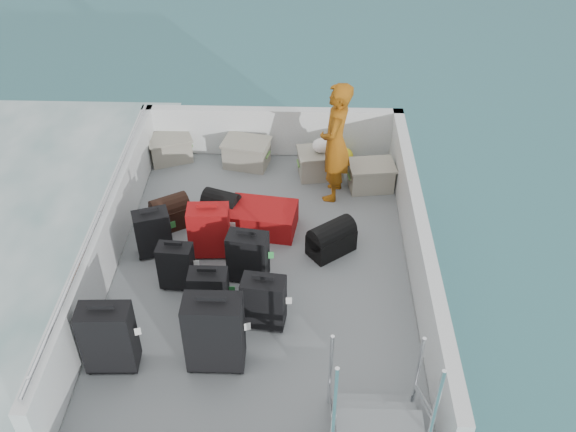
{
  "coord_description": "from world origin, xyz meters",
  "views": [
    {
      "loc": [
        0.46,
        -5.38,
        5.59
      ],
      "look_at": [
        0.28,
        0.47,
        1.0
      ],
      "focal_mm": 40.0,
      "sensor_mm": 36.0,
      "label": 1
    }
  ],
  "objects_px": {
    "suitcase_2": "(153,233)",
    "suitcase_5": "(209,231)",
    "suitcase_0": "(109,339)",
    "suitcase_1": "(176,267)",
    "crate_1": "(247,154)",
    "crate_3": "(371,177)",
    "suitcase_4": "(209,294)",
    "suitcase_7": "(248,257)",
    "suitcase_3": "(215,333)",
    "crate_2": "(321,164)",
    "passenger": "(335,143)",
    "suitcase_6": "(264,303)",
    "suitcase_8": "(263,219)",
    "crate_0": "(170,149)"
  },
  "relations": [
    {
      "from": "suitcase_2",
      "to": "passenger",
      "type": "relative_size",
      "value": 0.36
    },
    {
      "from": "suitcase_6",
      "to": "crate_3",
      "type": "xyz_separation_m",
      "value": [
        1.26,
        2.46,
        -0.13
      ]
    },
    {
      "from": "suitcase_3",
      "to": "crate_2",
      "type": "bearing_deg",
      "value": 72.43
    },
    {
      "from": "crate_2",
      "to": "suitcase_4",
      "type": "bearing_deg",
      "value": -114.06
    },
    {
      "from": "suitcase_5",
      "to": "crate_3",
      "type": "height_order",
      "value": "suitcase_5"
    },
    {
      "from": "suitcase_2",
      "to": "suitcase_5",
      "type": "xyz_separation_m",
      "value": [
        0.65,
        0.02,
        0.03
      ]
    },
    {
      "from": "suitcase_8",
      "to": "crate_1",
      "type": "xyz_separation_m",
      "value": [
        -0.31,
        1.41,
        0.02
      ]
    },
    {
      "from": "suitcase_0",
      "to": "suitcase_3",
      "type": "distance_m",
      "value": 0.99
    },
    {
      "from": "passenger",
      "to": "crate_3",
      "type": "bearing_deg",
      "value": 121.43
    },
    {
      "from": "suitcase_7",
      "to": "suitcase_2",
      "type": "bearing_deg",
      "value": 169.49
    },
    {
      "from": "crate_2",
      "to": "crate_3",
      "type": "xyz_separation_m",
      "value": [
        0.66,
        -0.27,
        -0.01
      ]
    },
    {
      "from": "suitcase_5",
      "to": "crate_3",
      "type": "xyz_separation_m",
      "value": [
        1.95,
        1.37,
        -0.15
      ]
    },
    {
      "from": "suitcase_0",
      "to": "suitcase_3",
      "type": "height_order",
      "value": "suitcase_3"
    },
    {
      "from": "suitcase_6",
      "to": "crate_0",
      "type": "bearing_deg",
      "value": 123.66
    },
    {
      "from": "suitcase_6",
      "to": "crate_3",
      "type": "relative_size",
      "value": 1.08
    },
    {
      "from": "suitcase_1",
      "to": "passenger",
      "type": "bearing_deg",
      "value": 49.47
    },
    {
      "from": "suitcase_6",
      "to": "suitcase_8",
      "type": "bearing_deg",
      "value": 101.47
    },
    {
      "from": "suitcase_5",
      "to": "crate_1",
      "type": "bearing_deg",
      "value": 79.05
    },
    {
      "from": "suitcase_0",
      "to": "suitcase_3",
      "type": "bearing_deg",
      "value": 0.96
    },
    {
      "from": "crate_2",
      "to": "suitcase_2",
      "type": "bearing_deg",
      "value": -139.38
    },
    {
      "from": "suitcase_8",
      "to": "suitcase_1",
      "type": "bearing_deg",
      "value": 147.67
    },
    {
      "from": "suitcase_5",
      "to": "suitcase_6",
      "type": "relative_size",
      "value": 1.07
    },
    {
      "from": "suitcase_4",
      "to": "crate_3",
      "type": "height_order",
      "value": "suitcase_4"
    },
    {
      "from": "suitcase_0",
      "to": "suitcase_7",
      "type": "distance_m",
      "value": 1.74
    },
    {
      "from": "suitcase_4",
      "to": "passenger",
      "type": "relative_size",
      "value": 0.37
    },
    {
      "from": "crate_0",
      "to": "suitcase_5",
      "type": "bearing_deg",
      "value": -67.57
    },
    {
      "from": "suitcase_0",
      "to": "crate_1",
      "type": "bearing_deg",
      "value": 71.71
    },
    {
      "from": "suitcase_2",
      "to": "suitcase_4",
      "type": "bearing_deg",
      "value": -71.38
    },
    {
      "from": "suitcase_0",
      "to": "suitcase_1",
      "type": "xyz_separation_m",
      "value": [
        0.44,
        1.1,
        -0.09
      ]
    },
    {
      "from": "suitcase_1",
      "to": "crate_0",
      "type": "relative_size",
      "value": 1.01
    },
    {
      "from": "suitcase_0",
      "to": "crate_2",
      "type": "bearing_deg",
      "value": 56.09
    },
    {
      "from": "suitcase_4",
      "to": "suitcase_5",
      "type": "xyz_separation_m",
      "value": [
        -0.12,
        0.97,
        0.03
      ]
    },
    {
      "from": "suitcase_8",
      "to": "passenger",
      "type": "relative_size",
      "value": 0.5
    },
    {
      "from": "suitcase_1",
      "to": "passenger",
      "type": "xyz_separation_m",
      "value": [
        1.74,
        1.75,
        0.51
      ]
    },
    {
      "from": "suitcase_6",
      "to": "suitcase_7",
      "type": "distance_m",
      "value": 0.71
    },
    {
      "from": "suitcase_2",
      "to": "suitcase_4",
      "type": "distance_m",
      "value": 1.23
    },
    {
      "from": "suitcase_4",
      "to": "suitcase_7",
      "type": "relative_size",
      "value": 0.96
    },
    {
      "from": "crate_1",
      "to": "crate_3",
      "type": "distance_m",
      "value": 1.75
    },
    {
      "from": "crate_2",
      "to": "crate_1",
      "type": "bearing_deg",
      "value": 167.8
    },
    {
      "from": "suitcase_4",
      "to": "suitcase_5",
      "type": "bearing_deg",
      "value": 97.03
    },
    {
      "from": "suitcase_8",
      "to": "crate_0",
      "type": "xyz_separation_m",
      "value": [
        -1.39,
        1.51,
        0.01
      ]
    },
    {
      "from": "suitcase_2",
      "to": "suitcase_4",
      "type": "relative_size",
      "value": 0.99
    },
    {
      "from": "crate_0",
      "to": "passenger",
      "type": "height_order",
      "value": "passenger"
    },
    {
      "from": "suitcase_2",
      "to": "suitcase_5",
      "type": "relative_size",
      "value": 0.9
    },
    {
      "from": "suitcase_0",
      "to": "suitcase_5",
      "type": "relative_size",
      "value": 1.17
    },
    {
      "from": "suitcase_7",
      "to": "suitcase_1",
      "type": "bearing_deg",
      "value": -160.15
    },
    {
      "from": "suitcase_4",
      "to": "crate_2",
      "type": "height_order",
      "value": "suitcase_4"
    },
    {
      "from": "suitcase_1",
      "to": "suitcase_2",
      "type": "relative_size",
      "value": 0.97
    },
    {
      "from": "crate_2",
      "to": "crate_3",
      "type": "bearing_deg",
      "value": -22.54
    },
    {
      "from": "suitcase_6",
      "to": "suitcase_0",
      "type": "bearing_deg",
      "value": -150.23
    }
  ]
}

